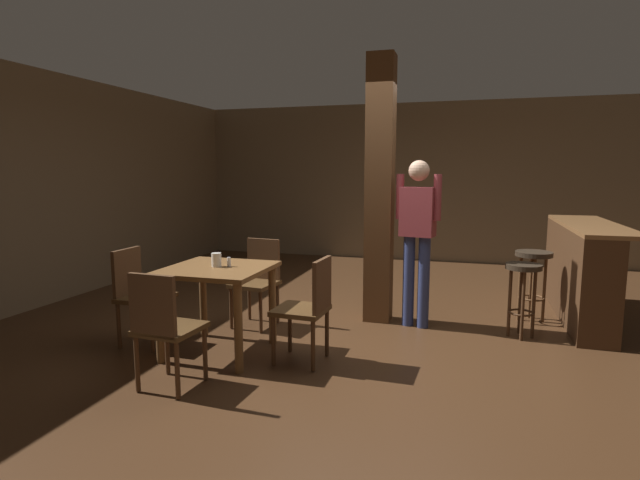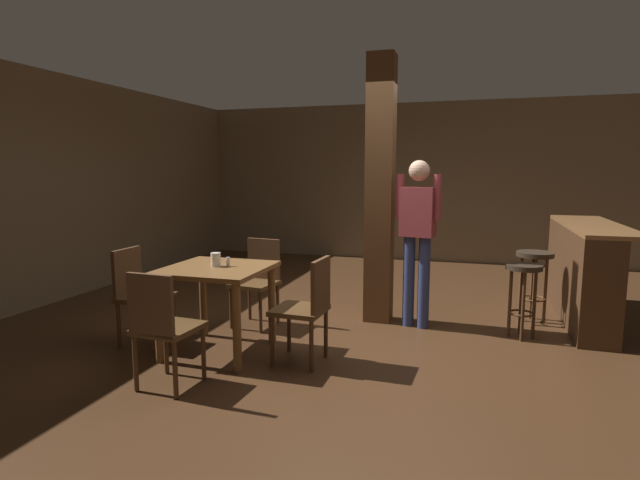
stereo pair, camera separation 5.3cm
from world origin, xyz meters
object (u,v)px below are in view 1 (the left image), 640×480
(chair_east, at_px, (309,304))
(chair_north, at_px, (258,277))
(salt_shaker, at_px, (229,262))
(standing_person, at_px, (417,231))
(bar_stool_near, at_px, (523,283))
(chair_south, at_px, (164,324))
(chair_west, at_px, (139,291))
(bar_stool_mid, at_px, (533,268))
(bar_counter, at_px, (579,270))
(dining_table, at_px, (218,283))
(napkin_cup, at_px, (216,260))

(chair_east, height_order, chair_north, same)
(salt_shaker, xyz_separation_m, standing_person, (1.51, 1.22, 0.18))
(salt_shaker, distance_m, bar_stool_near, 2.80)
(chair_north, bearing_deg, salt_shaker, -84.19)
(standing_person, bearing_deg, chair_east, -120.85)
(salt_shaker, height_order, bar_stool_near, salt_shaker)
(chair_south, distance_m, bar_stool_near, 3.32)
(chair_east, bearing_deg, chair_south, -136.14)
(chair_west, relative_size, standing_person, 0.52)
(chair_north, height_order, bar_stool_mid, chair_north)
(chair_north, height_order, chair_south, same)
(bar_stool_near, bearing_deg, bar_counter, 53.25)
(chair_east, distance_m, chair_north, 1.20)
(dining_table, relative_size, chair_west, 0.97)
(chair_north, distance_m, bar_stool_near, 2.64)
(bar_stool_mid, bearing_deg, chair_south, -136.82)
(dining_table, bearing_deg, chair_east, -0.29)
(chair_east, bearing_deg, bar_stool_mid, 42.88)
(standing_person, xyz_separation_m, bar_stool_mid, (1.18, 0.53, -0.42))
(dining_table, bearing_deg, salt_shaker, 27.31)
(bar_counter, bearing_deg, bar_stool_near, -126.75)
(chair_south, bearing_deg, bar_stool_near, 37.62)
(chair_east, height_order, standing_person, standing_person)
(chair_south, height_order, bar_counter, bar_counter)
(chair_south, bearing_deg, standing_person, 52.37)
(chair_south, relative_size, bar_stool_near, 1.22)
(chair_east, relative_size, bar_stool_near, 1.22)
(chair_north, height_order, standing_person, standing_person)
(chair_north, bearing_deg, standing_person, 14.24)
(dining_table, relative_size, chair_north, 0.97)
(chair_north, height_order, chair_west, same)
(napkin_cup, bearing_deg, dining_table, -28.52)
(chair_west, bearing_deg, standing_person, 27.89)
(dining_table, bearing_deg, standing_person, 38.33)
(dining_table, xyz_separation_m, chair_west, (-0.82, -0.01, -0.13))
(chair_west, relative_size, bar_stool_mid, 1.17)
(chair_south, distance_m, bar_counter, 4.38)
(bar_stool_mid, bearing_deg, chair_west, -153.30)
(napkin_cup, relative_size, bar_counter, 0.06)
(chair_north, bearing_deg, bar_counter, 20.48)
(chair_east, distance_m, chair_west, 1.66)
(bar_stool_mid, bearing_deg, napkin_cup, -147.40)
(dining_table, relative_size, napkin_cup, 7.16)
(chair_east, bearing_deg, napkin_cup, 179.20)
(bar_counter, bearing_deg, chair_west, -152.88)
(chair_east, xyz_separation_m, chair_west, (-1.66, -0.01, 0.00))
(chair_south, distance_m, napkin_cup, 0.89)
(chair_east, xyz_separation_m, bar_stool_near, (1.78, 1.21, 0.04))
(chair_west, relative_size, chair_south, 1.00)
(bar_stool_near, bearing_deg, dining_table, -155.31)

